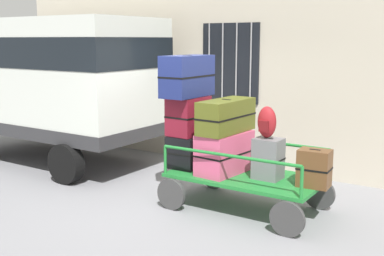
{
  "coord_description": "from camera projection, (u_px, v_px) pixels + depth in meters",
  "views": [
    {
      "loc": [
        3.99,
        -5.74,
        2.45
      ],
      "look_at": [
        0.01,
        0.29,
        1.11
      ],
      "focal_mm": 45.06,
      "sensor_mm": 36.0,
      "label": 1
    }
  ],
  "objects": [
    {
      "name": "luggage_cart",
      "position": [
        246.0,
        182.0,
        6.97
      ],
      "size": [
        2.25,
        1.26,
        0.51
      ],
      "color": "#1E722D",
      "rests_on": "ground"
    },
    {
      "name": "suitcase_left_top",
      "position": [
        187.0,
        76.0,
        7.22
      ],
      "size": [
        0.43,
        0.92,
        0.62
      ],
      "color": "navy",
      "rests_on": "suitcase_left_middle"
    },
    {
      "name": "suitcase_left_bottom",
      "position": [
        188.0,
        150.0,
        7.43
      ],
      "size": [
        0.5,
        0.67,
        0.49
      ],
      "color": "black",
      "rests_on": "luggage_cart"
    },
    {
      "name": "suitcase_midright_bottom",
      "position": [
        314.0,
        168.0,
        6.38
      ],
      "size": [
        0.45,
        0.34,
        0.51
      ],
      "color": "brown",
      "rests_on": "luggage_cart"
    },
    {
      "name": "suitcase_left_middle",
      "position": [
        188.0,
        116.0,
        7.36
      ],
      "size": [
        0.47,
        0.66,
        0.59
      ],
      "color": "maroon",
      "rests_on": "suitcase_left_bottom"
    },
    {
      "name": "cart_railing",
      "position": [
        246.0,
        152.0,
        6.88
      ],
      "size": [
        2.13,
        1.13,
        0.43
      ],
      "color": "#1E722D",
      "rests_on": "luggage_cart"
    },
    {
      "name": "van",
      "position": [
        52.0,
        75.0,
        9.58
      ],
      "size": [
        4.46,
        2.16,
        2.83
      ],
      "color": "silver",
      "rests_on": "ground"
    },
    {
      "name": "suitcase_midleft_middle",
      "position": [
        226.0,
        116.0,
        6.97
      ],
      "size": [
        0.46,
        1.05,
        0.48
      ],
      "color": "#4C5119",
      "rests_on": "suitcase_midleft_bottom"
    },
    {
      "name": "suitcase_center_bottom",
      "position": [
        268.0,
        159.0,
        6.73
      ],
      "size": [
        0.39,
        0.33,
        0.58
      ],
      "color": "slate",
      "rests_on": "luggage_cart"
    },
    {
      "name": "backpack",
      "position": [
        267.0,
        122.0,
        6.66
      ],
      "size": [
        0.27,
        0.22,
        0.44
      ],
      "color": "maroon",
      "rests_on": "suitcase_center_bottom"
    },
    {
      "name": "ground_plane",
      "position": [
        181.0,
        203.0,
        7.31
      ],
      "size": [
        40.0,
        40.0,
        0.0
      ],
      "primitive_type": "plane",
      "color": "gray"
    },
    {
      "name": "building_wall",
      "position": [
        258.0,
        36.0,
        8.96
      ],
      "size": [
        12.0,
        0.38,
        5.0
      ],
      "color": "#BCB29E",
      "rests_on": "ground"
    },
    {
      "name": "suitcase_midleft_bottom",
      "position": [
        225.0,
        153.0,
        7.05
      ],
      "size": [
        0.56,
        0.95,
        0.6
      ],
      "color": "#CC4C72",
      "rests_on": "luggage_cart"
    }
  ]
}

